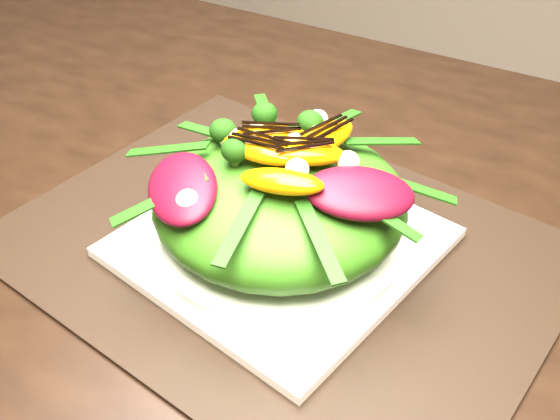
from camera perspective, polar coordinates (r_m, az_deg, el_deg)
The scene contains 10 objects.
dining_table at distance 0.71m, azimuth -14.88°, elevation 1.66°, with size 1.60×0.90×0.75m, color black.
placemat at distance 0.58m, azimuth 0.00°, elevation -3.30°, with size 0.46×0.35×0.00m, color black.
plate_base at distance 0.58m, azimuth -0.00°, elevation -2.82°, with size 0.24×0.24×0.01m, color white.
salad_bowl at distance 0.57m, azimuth -0.00°, elevation -1.85°, with size 0.23×0.23×0.02m, color white.
lettuce_mound at distance 0.55m, azimuth -0.00°, elevation 0.94°, with size 0.21×0.21×0.08m, color #2D6012.
radicchio_leaf at distance 0.50m, azimuth 6.97°, elevation 1.47°, with size 0.08×0.05×0.02m, color #3F0613.
orange_segment at distance 0.54m, azimuth -1.97°, elevation 6.00°, with size 0.07×0.03×0.02m, color #D77003.
broccoli_floret at distance 0.57m, azimuth -2.04°, elevation 8.37°, with size 0.03×0.03×0.03m, color black.
macadamia_nut at distance 0.49m, azimuth -0.91°, elevation 1.92°, with size 0.02×0.02×0.02m, color beige.
balsamic_drizzle at distance 0.53m, azimuth -1.99°, elevation 6.85°, with size 0.04×0.00×0.00m, color black.
Camera 1 is at (0.44, -0.38, 1.14)m, focal length 42.00 mm.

